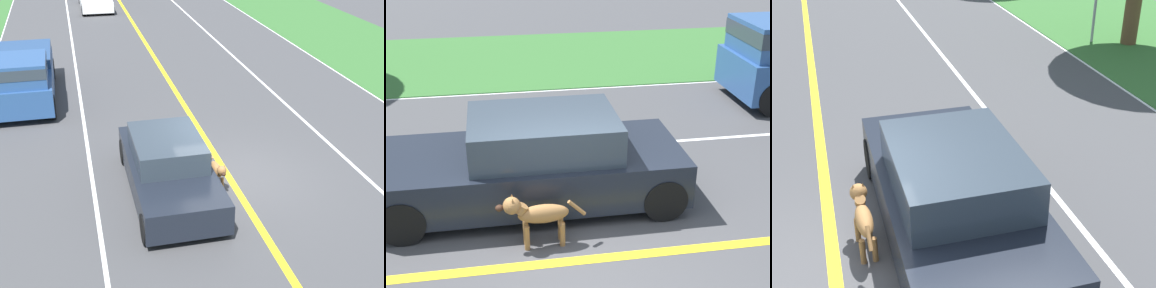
{
  "view_description": "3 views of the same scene",
  "coord_description": "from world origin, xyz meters",
  "views": [
    {
      "loc": [
        3.82,
        11.7,
        6.84
      ],
      "look_at": [
        0.93,
        -0.27,
        0.95
      ],
      "focal_mm": 50.0,
      "sensor_mm": 36.0,
      "label": 1
    },
    {
      "loc": [
        -5.78,
        0.94,
        4.45
      ],
      "look_at": [
        1.15,
        -0.22,
        1.2
      ],
      "focal_mm": 50.0,
      "sensor_mm": 36.0,
      "label": 2
    },
    {
      "loc": [
        0.11,
        -5.55,
        4.67
      ],
      "look_at": [
        1.95,
        0.78,
        1.21
      ],
      "focal_mm": 50.0,
      "sensor_mm": 36.0,
      "label": 3
    }
  ],
  "objects": [
    {
      "name": "ground_plane",
      "position": [
        0.0,
        0.0,
        0.0
      ],
      "size": [
        400.0,
        400.0,
        0.0
      ],
      "primitive_type": "plane",
      "color": "#424244"
    },
    {
      "name": "centre_divider_line",
      "position": [
        0.0,
        0.0,
        0.0
      ],
      "size": [
        0.18,
        160.0,
        0.01
      ],
      "primitive_type": "cube",
      "color": "yellow",
      "rests_on": "ground"
    },
    {
      "name": "dog",
      "position": [
        0.46,
        0.48,
        0.51
      ],
      "size": [
        0.26,
        1.25,
        0.82
      ],
      "rotation": [
        0.0,
        0.0,
        0.03
      ],
      "color": "olive",
      "rests_on": "ground"
    },
    {
      "name": "ego_car",
      "position": [
        1.68,
        0.37,
        0.68
      ],
      "size": [
        1.94,
        4.67,
        1.46
      ],
      "color": "black",
      "rests_on": "ground"
    },
    {
      "name": "lane_dash_same_dir",
      "position": [
        3.5,
        0.0,
        0.0
      ],
      "size": [
        0.1,
        160.0,
        0.01
      ],
      "primitive_type": "cube",
      "color": "white",
      "rests_on": "ground"
    }
  ]
}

